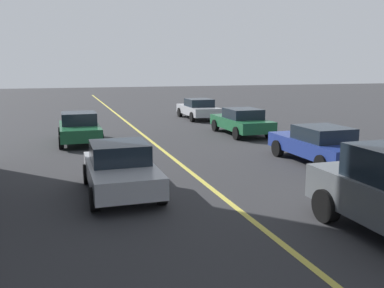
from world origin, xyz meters
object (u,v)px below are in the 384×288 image
(car_silver_near, at_px, (198,109))
(car_green_far, at_px, (79,128))
(car_green_mid, at_px, (241,121))
(car_silver_parked_a, at_px, (121,168))
(car_blue_oncoming, at_px, (320,144))

(car_silver_near, distance_m, car_green_far, 10.67)
(car_silver_near, bearing_deg, car_green_mid, 180.00)
(car_silver_parked_a, xyz_separation_m, car_green_mid, (8.31, -7.45, 0.00))
(car_blue_oncoming, bearing_deg, car_green_far, 49.40)
(car_blue_oncoming, xyz_separation_m, car_silver_near, (13.87, 0.00, 0.00))
(car_green_mid, bearing_deg, car_silver_near, 0.00)
(car_silver_parked_a, relative_size, car_green_mid, 0.89)
(car_blue_oncoming, height_order, car_green_far, car_green_far)
(car_blue_oncoming, xyz_separation_m, car_green_far, (6.97, 8.14, -0.00))
(car_silver_parked_a, bearing_deg, car_blue_oncoming, -78.94)
(car_blue_oncoming, xyz_separation_m, car_silver_parked_a, (-1.46, 7.45, -0.00))
(car_green_mid, distance_m, car_green_far, 8.14)
(car_blue_oncoming, relative_size, car_green_mid, 1.00)
(car_blue_oncoming, relative_size, car_green_far, 1.13)
(car_silver_parked_a, bearing_deg, car_silver_near, -25.92)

